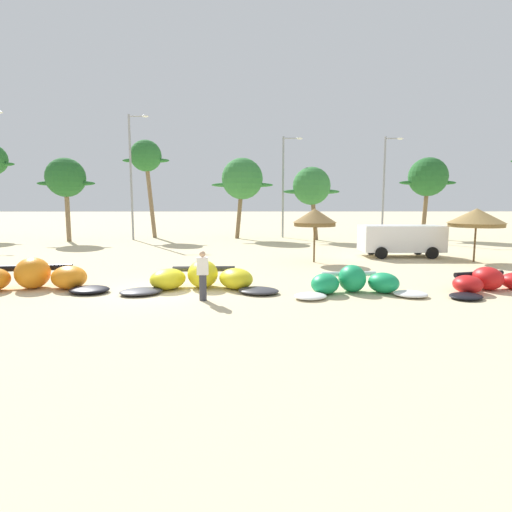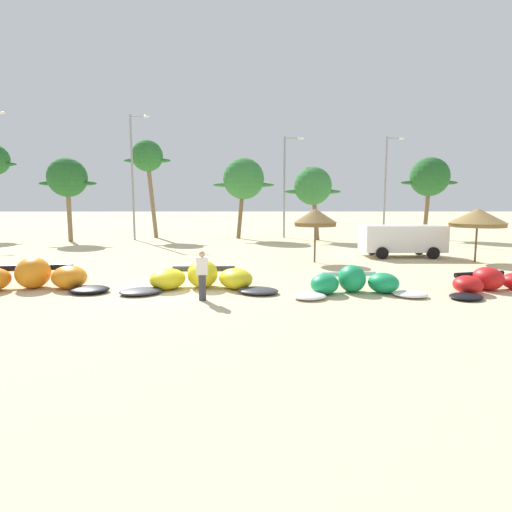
# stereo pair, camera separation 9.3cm
# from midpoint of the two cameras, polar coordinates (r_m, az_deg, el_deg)

# --- Properties ---
(ground_plane) EXTENTS (260.00, 260.00, 0.00)m
(ground_plane) POSITION_cam_midpoint_polar(r_m,az_deg,el_deg) (15.53, -12.71, -4.63)
(ground_plane) COLOR beige
(kite_left) EXTENTS (6.03, 3.30, 1.15)m
(kite_left) POSITION_cam_midpoint_polar(r_m,az_deg,el_deg) (17.27, -28.58, -2.66)
(kite_left) COLOR black
(kite_left) RESTS_ON ground
(kite_left_of_center) EXTENTS (5.84, 2.71, 1.03)m
(kite_left_of_center) POSITION_cam_midpoint_polar(r_m,az_deg,el_deg) (15.51, -7.53, -3.05)
(kite_left_of_center) COLOR #333338
(kite_left_of_center) RESTS_ON ground
(kite_center) EXTENTS (4.82, 2.36, 0.97)m
(kite_center) POSITION_cam_midpoint_polar(r_m,az_deg,el_deg) (15.05, 13.09, -3.59)
(kite_center) COLOR white
(kite_center) RESTS_ON ground
(kite_right_of_center) EXTENTS (4.88, 2.90, 0.84)m
(kite_right_of_center) POSITION_cam_midpoint_polar(r_m,az_deg,el_deg) (17.23, 29.46, -3.14)
(kite_right_of_center) COLOR black
(kite_right_of_center) RESTS_ON ground
(beach_umbrella_near_van) EXTENTS (2.30, 2.30, 2.85)m
(beach_umbrella_near_van) POSITION_cam_midpoint_polar(r_m,az_deg,el_deg) (22.30, 7.89, 5.24)
(beach_umbrella_near_van) COLOR brown
(beach_umbrella_near_van) RESTS_ON ground
(beach_umbrella_middle) EXTENTS (2.93, 2.93, 2.86)m
(beach_umbrella_middle) POSITION_cam_midpoint_polar(r_m,az_deg,el_deg) (25.10, 27.77, 4.66)
(beach_umbrella_middle) COLOR brown
(beach_umbrella_middle) RESTS_ON ground
(parked_van) EXTENTS (4.66, 2.37, 1.84)m
(parked_van) POSITION_cam_midpoint_polar(r_m,az_deg,el_deg) (25.86, 18.83, 2.32)
(parked_van) COLOR white
(parked_van) RESTS_ON ground
(person_near_kites) EXTENTS (0.36, 0.24, 1.62)m
(person_near_kites) POSITION_cam_midpoint_polar(r_m,az_deg,el_deg) (13.64, -7.47, -2.66)
(person_near_kites) COLOR #383842
(person_near_kites) RESTS_ON ground
(palm_left) EXTENTS (4.67, 3.11, 6.71)m
(palm_left) POSITION_cam_midpoint_polar(r_m,az_deg,el_deg) (37.31, -24.59, 9.61)
(palm_left) COLOR #7F6647
(palm_left) RESTS_ON ground
(palm_left_of_gap) EXTENTS (4.14, 2.76, 8.64)m
(palm_left_of_gap) POSITION_cam_midpoint_polar(r_m,az_deg,el_deg) (39.13, -14.84, 12.84)
(palm_left_of_gap) COLOR #7F6647
(palm_left_of_gap) RESTS_ON ground
(palm_center_left) EXTENTS (5.37, 3.58, 7.01)m
(palm_center_left) POSITION_cam_midpoint_polar(r_m,az_deg,el_deg) (36.95, -1.96, 10.41)
(palm_center_left) COLOR brown
(palm_center_left) RESTS_ON ground
(palm_center_right) EXTENTS (4.72, 3.15, 6.11)m
(palm_center_right) POSITION_cam_midpoint_polar(r_m,az_deg,el_deg) (35.64, 7.51, 9.37)
(palm_center_right) COLOR brown
(palm_center_right) RESTS_ON ground
(palm_right_of_gap) EXTENTS (5.06, 3.37, 7.07)m
(palm_right_of_gap) POSITION_cam_midpoint_polar(r_m,az_deg,el_deg) (40.12, 22.34, 9.87)
(palm_right_of_gap) COLOR brown
(palm_right_of_gap) RESTS_ON ground
(lamppost_west_center) EXTENTS (1.72, 0.24, 10.37)m
(lamppost_west_center) POSITION_cam_midpoint_polar(r_m,az_deg,el_deg) (37.14, -16.59, 10.97)
(lamppost_west_center) COLOR gray
(lamppost_west_center) RESTS_ON ground
(lamppost_east_center) EXTENTS (1.79, 0.24, 8.95)m
(lamppost_east_center) POSITION_cam_midpoint_polar(r_m,az_deg,el_deg) (38.08, 3.86, 10.08)
(lamppost_east_center) COLOR gray
(lamppost_east_center) RESTS_ON ground
(lamppost_east) EXTENTS (1.64, 0.24, 8.76)m
(lamppost_east) POSITION_cam_midpoint_polar(r_m,az_deg,el_deg) (38.48, 17.15, 9.58)
(lamppost_east) COLOR gray
(lamppost_east) RESTS_ON ground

